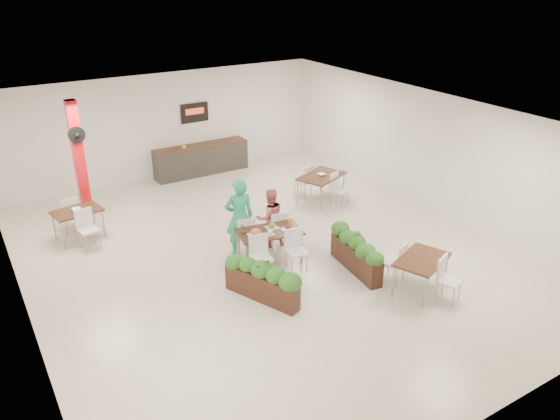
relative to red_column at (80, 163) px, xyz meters
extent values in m
plane|color=beige|center=(3.00, -3.79, -1.64)|extent=(12.00, 12.00, 0.00)
cube|color=white|center=(3.00, 2.21, -0.04)|extent=(10.00, 0.10, 3.20)
cube|color=white|center=(3.00, -9.79, -0.04)|extent=(10.00, 0.10, 3.20)
cube|color=white|center=(-2.00, -3.79, -0.04)|extent=(0.10, 12.00, 3.20)
cube|color=white|center=(8.00, -3.79, -0.04)|extent=(0.10, 12.00, 3.20)
cube|color=white|center=(3.00, -3.79, 1.56)|extent=(10.00, 12.00, 0.04)
cube|color=red|center=(0.00, 0.01, -0.04)|extent=(0.25, 0.25, 3.20)
cylinder|color=black|center=(0.00, -0.17, 0.76)|extent=(0.40, 0.06, 0.40)
sphere|color=black|center=(0.00, -0.21, 0.76)|extent=(0.12, 0.12, 0.12)
cube|color=#2A2725|center=(4.00, 1.86, -1.19)|extent=(3.00, 0.60, 0.90)
cube|color=#311E10|center=(4.00, 1.86, -0.72)|extent=(3.00, 0.62, 0.04)
cube|color=black|center=(4.00, 2.17, 0.26)|extent=(0.90, 0.04, 0.60)
cube|color=#EE3D1C|center=(4.00, 2.14, 0.31)|extent=(0.60, 0.02, 0.18)
imported|color=maroon|center=(3.20, 1.86, -0.61)|extent=(0.09, 0.09, 0.19)
imported|color=yellow|center=(3.45, 1.86, -0.62)|extent=(0.13, 0.13, 0.17)
cube|color=#311E10|center=(2.98, -4.10, -0.91)|extent=(1.52, 1.04, 0.04)
cylinder|color=gray|center=(2.28, -4.32, -1.29)|extent=(0.04, 0.04, 0.71)
cylinder|color=gray|center=(3.54, -4.55, -1.29)|extent=(0.04, 0.04, 0.71)
cylinder|color=gray|center=(2.41, -3.65, -1.29)|extent=(0.04, 0.04, 0.71)
cylinder|color=gray|center=(3.67, -3.88, -1.29)|extent=(0.04, 0.04, 0.71)
cube|color=white|center=(2.69, -3.44, -1.19)|extent=(0.49, 0.49, 0.05)
cube|color=white|center=(2.66, -3.62, -0.94)|extent=(0.42, 0.12, 0.45)
cylinder|color=gray|center=(2.89, -3.30, -1.43)|extent=(0.02, 0.02, 0.43)
cylinder|color=gray|center=(2.56, -3.24, -1.43)|extent=(0.02, 0.02, 0.43)
cylinder|color=gray|center=(2.83, -3.64, -1.43)|extent=(0.02, 0.02, 0.43)
cylinder|color=gray|center=(2.50, -3.57, -1.43)|extent=(0.02, 0.02, 0.43)
cube|color=white|center=(3.48, -3.58, -1.19)|extent=(0.49, 0.49, 0.05)
cube|color=white|center=(3.44, -3.77, -0.94)|extent=(0.42, 0.12, 0.45)
cylinder|color=gray|center=(3.68, -3.45, -1.43)|extent=(0.02, 0.02, 0.43)
cylinder|color=gray|center=(3.34, -3.39, -1.43)|extent=(0.02, 0.02, 0.43)
cylinder|color=gray|center=(3.62, -3.78, -1.43)|extent=(0.02, 0.02, 0.43)
cylinder|color=gray|center=(3.28, -3.72, -1.43)|extent=(0.02, 0.02, 0.43)
cube|color=white|center=(2.47, -4.62, -1.19)|extent=(0.49, 0.49, 0.05)
cube|color=white|center=(2.51, -4.43, -0.94)|extent=(0.42, 0.12, 0.45)
cylinder|color=gray|center=(2.27, -4.75, -1.43)|extent=(0.02, 0.02, 0.43)
cylinder|color=gray|center=(2.61, -4.81, -1.43)|extent=(0.02, 0.02, 0.43)
cylinder|color=gray|center=(2.34, -4.42, -1.43)|extent=(0.02, 0.02, 0.43)
cylinder|color=gray|center=(2.67, -4.48, -1.43)|extent=(0.02, 0.02, 0.43)
cube|color=white|center=(3.26, -4.76, -1.19)|extent=(0.49, 0.49, 0.05)
cube|color=white|center=(3.29, -4.58, -0.94)|extent=(0.42, 0.12, 0.45)
cylinder|color=gray|center=(3.06, -4.90, -1.43)|extent=(0.02, 0.02, 0.43)
cylinder|color=gray|center=(3.39, -4.96, -1.43)|extent=(0.02, 0.02, 0.43)
cylinder|color=gray|center=(3.12, -4.57, -1.43)|extent=(0.02, 0.02, 0.43)
cylinder|color=gray|center=(3.46, -4.63, -1.43)|extent=(0.02, 0.02, 0.43)
cube|color=white|center=(2.61, -4.13, -0.89)|extent=(0.35, 0.35, 0.01)
ellipsoid|color=#9A5026|center=(2.61, -4.13, -0.81)|extent=(0.22, 0.22, 0.13)
cube|color=white|center=(3.10, -4.00, -0.89)|extent=(0.30, 0.30, 0.01)
ellipsoid|color=#C28D22|center=(3.10, -4.00, -0.82)|extent=(0.18, 0.18, 0.11)
cube|color=white|center=(3.35, -4.29, -0.89)|extent=(0.30, 0.30, 0.01)
ellipsoid|color=#541410|center=(3.35, -4.29, -0.83)|extent=(0.16, 0.16, 0.10)
cube|color=white|center=(2.89, -4.27, -0.89)|extent=(0.21, 0.21, 0.01)
ellipsoid|color=white|center=(2.89, -4.27, -0.84)|extent=(0.12, 0.12, 0.07)
cylinder|color=orange|center=(3.54, -4.05, -0.82)|extent=(0.07, 0.07, 0.15)
imported|color=brown|center=(2.45, -3.90, -0.84)|extent=(0.12, 0.12, 0.10)
imported|color=#24A075|center=(2.58, -3.45, -0.73)|extent=(0.74, 0.56, 1.84)
imported|color=#D9606A|center=(3.38, -3.45, -0.93)|extent=(0.78, 0.66, 1.42)
cube|color=black|center=(2.06, -5.35, -1.36)|extent=(0.89, 1.65, 0.56)
ellipsoid|color=#175117|center=(2.32, -5.98, -0.97)|extent=(0.40, 0.40, 0.32)
ellipsoid|color=#175117|center=(2.19, -5.67, -0.97)|extent=(0.40, 0.40, 0.32)
ellipsoid|color=#175117|center=(2.06, -5.35, -0.97)|extent=(0.40, 0.40, 0.32)
ellipsoid|color=#175117|center=(1.93, -5.03, -0.97)|extent=(0.40, 0.40, 0.32)
ellipsoid|color=#175117|center=(1.80, -4.71, -0.97)|extent=(0.40, 0.40, 0.32)
imported|color=#175117|center=(2.06, -5.35, -0.90)|extent=(0.33, 0.28, 0.36)
cube|color=black|center=(4.35, -5.44, -1.36)|extent=(0.49, 1.71, 0.56)
ellipsoid|color=#175117|center=(4.26, -6.13, -0.96)|extent=(0.40, 0.40, 0.32)
ellipsoid|color=#175117|center=(4.31, -5.78, -0.96)|extent=(0.40, 0.40, 0.32)
ellipsoid|color=#175117|center=(4.35, -5.44, -0.96)|extent=(0.40, 0.40, 0.32)
ellipsoid|color=#175117|center=(4.39, -5.09, -0.96)|extent=(0.40, 0.40, 0.32)
ellipsoid|color=#175117|center=(4.44, -4.75, -0.96)|extent=(0.40, 0.40, 0.32)
imported|color=#175117|center=(4.35, -5.44, -0.90)|extent=(0.21, 0.21, 0.37)
cube|color=#311E10|center=(-0.38, -0.76, -0.91)|extent=(1.19, 0.89, 0.04)
cylinder|color=gray|center=(-0.82, -1.13, -1.29)|extent=(0.04, 0.04, 0.71)
cylinder|color=gray|center=(0.15, -0.99, -1.29)|extent=(0.04, 0.04, 0.71)
cylinder|color=gray|center=(-0.91, -0.53, -1.29)|extent=(0.04, 0.04, 0.71)
cylinder|color=gray|center=(0.05, -0.38, -1.29)|extent=(0.04, 0.04, 0.71)
cube|color=white|center=(-0.47, -0.16, -1.19)|extent=(0.48, 0.48, 0.05)
cube|color=white|center=(-0.44, -0.35, -0.94)|extent=(0.42, 0.10, 0.45)
cylinder|color=gray|center=(-0.33, 0.03, -1.43)|extent=(0.02, 0.02, 0.43)
cylinder|color=gray|center=(-0.67, -0.02, -1.43)|extent=(0.02, 0.02, 0.43)
cylinder|color=gray|center=(-0.28, -0.31, -1.43)|extent=(0.02, 0.02, 0.43)
cylinder|color=gray|center=(-0.61, -0.36, -1.43)|extent=(0.02, 0.02, 0.43)
cube|color=white|center=(-0.29, -1.35, -1.19)|extent=(0.48, 0.48, 0.05)
cube|color=white|center=(-0.32, -1.16, -0.94)|extent=(0.42, 0.10, 0.45)
cylinder|color=gray|center=(-0.43, -1.54, -1.43)|extent=(0.02, 0.02, 0.43)
cylinder|color=gray|center=(-0.10, -1.49, -1.43)|extent=(0.02, 0.02, 0.43)
cylinder|color=gray|center=(-0.48, -1.21, -1.43)|extent=(0.02, 0.02, 0.43)
cylinder|color=gray|center=(-0.15, -1.16, -1.43)|extent=(0.02, 0.02, 0.43)
imported|color=white|center=(-0.38, -0.76, -0.87)|extent=(0.22, 0.22, 0.05)
cube|color=#311E10|center=(5.96, -1.89, -0.91)|extent=(1.57, 1.33, 0.04)
cylinder|color=gray|center=(5.55, -2.48, -1.29)|extent=(0.04, 0.04, 0.71)
cylinder|color=gray|center=(6.66, -2.01, -1.29)|extent=(0.04, 0.04, 0.71)
cylinder|color=gray|center=(5.25, -1.77, -1.29)|extent=(0.04, 0.04, 0.71)
cylinder|color=gray|center=(6.37, -1.30, -1.29)|extent=(0.04, 0.04, 0.71)
cube|color=white|center=(5.72, -1.34, -1.19)|extent=(0.55, 0.55, 0.05)
cube|color=white|center=(5.80, -1.51, -0.94)|extent=(0.40, 0.20, 0.45)
cylinder|color=gray|center=(5.81, -1.11, -1.43)|extent=(0.02, 0.02, 0.43)
cylinder|color=gray|center=(5.50, -1.25, -1.43)|extent=(0.02, 0.02, 0.43)
cylinder|color=gray|center=(5.95, -1.43, -1.43)|extent=(0.02, 0.02, 0.43)
cylinder|color=gray|center=(5.63, -1.56, -1.43)|extent=(0.02, 0.02, 0.43)
cube|color=white|center=(6.19, -2.44, -1.19)|extent=(0.55, 0.55, 0.05)
cube|color=white|center=(6.11, -2.27, -0.94)|extent=(0.40, 0.20, 0.45)
cylinder|color=gray|center=(6.10, -2.67, -1.43)|extent=(0.02, 0.02, 0.43)
cylinder|color=gray|center=(6.41, -2.53, -1.43)|extent=(0.02, 0.02, 0.43)
cylinder|color=gray|center=(5.97, -2.35, -1.43)|extent=(0.02, 0.02, 0.43)
cylinder|color=gray|center=(6.28, -2.22, -1.43)|extent=(0.02, 0.02, 0.43)
imported|color=white|center=(5.96, -1.89, -0.87)|extent=(0.22, 0.22, 0.05)
cube|color=#311E10|center=(4.93, -6.76, -0.91)|extent=(1.39, 1.17, 0.04)
cylinder|color=gray|center=(4.56, -7.27, -1.29)|extent=(0.04, 0.04, 0.71)
cylinder|color=gray|center=(5.55, -6.88, -1.29)|extent=(0.04, 0.04, 0.71)
cylinder|color=gray|center=(4.32, -6.65, -1.29)|extent=(0.04, 0.04, 0.71)
cylinder|color=gray|center=(5.30, -6.26, -1.29)|extent=(0.04, 0.04, 0.71)
cube|color=white|center=(4.71, -6.21, -1.19)|extent=(0.55, 0.55, 0.05)
cube|color=white|center=(4.78, -6.38, -0.94)|extent=(0.41, 0.19, 0.45)
cylinder|color=gray|center=(4.81, -5.99, -1.43)|extent=(0.02, 0.02, 0.43)
cylinder|color=gray|center=(4.49, -6.11, -1.43)|extent=(0.02, 0.02, 0.43)
cylinder|color=gray|center=(4.93, -6.30, -1.43)|extent=(0.02, 0.02, 0.43)
cylinder|color=gray|center=(4.62, -6.43, -1.43)|extent=(0.02, 0.02, 0.43)
cube|color=white|center=(5.16, -7.32, -1.19)|extent=(0.55, 0.55, 0.05)
cube|color=white|center=(5.09, -7.14, -0.94)|extent=(0.41, 0.19, 0.45)
cylinder|color=gray|center=(5.06, -7.54, -1.43)|extent=(0.02, 0.02, 0.43)
cylinder|color=gray|center=(5.38, -7.42, -1.43)|extent=(0.02, 0.02, 0.43)
cylinder|color=gray|center=(4.93, -7.23, -1.43)|extent=(0.02, 0.02, 0.43)
cylinder|color=gray|center=(5.25, -7.10, -1.43)|extent=(0.02, 0.02, 0.43)
camera|label=1|loc=(-2.44, -13.35, 4.46)|focal=35.00mm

